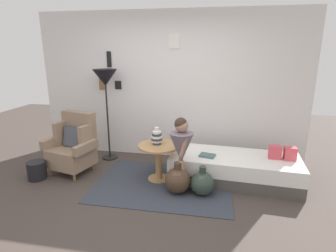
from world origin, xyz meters
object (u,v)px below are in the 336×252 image
daybed (234,168)px  magazine_basket (37,170)px  armchair (74,146)px  person_child (181,145)px  book_on_daybed (207,155)px  side_table (159,155)px  vase_striped (157,137)px  floor_lamp (105,81)px  demijohn_near (178,180)px  demijohn_far (202,183)px

daybed → magazine_basket: 3.04m
armchair → person_child: size_ratio=0.91×
book_on_daybed → side_table: bearing=-173.9°
daybed → side_table: 1.16m
daybed → vase_striped: bearing=-173.5°
vase_striped → book_on_daybed: (0.76, 0.04, -0.25)m
floor_lamp → person_child: bearing=-33.3°
floor_lamp → demijohn_near: bearing=-35.9°
demijohn_near → demijohn_far: demijohn_near is taller
vase_striped → floor_lamp: (-1.05, 0.65, 0.75)m
daybed → book_on_daybed: size_ratio=8.88×
book_on_daybed → demijohn_far: (-0.04, -0.42, -0.24)m
side_table → floor_lamp: bearing=147.7°
demijohn_far → armchair: bearing=169.4°
demijohn_far → magazine_basket: bearing=179.7°
vase_striped → demijohn_far: 0.95m
armchair → vase_striped: size_ratio=3.67×
book_on_daybed → daybed: bearing=13.0°
vase_striped → demijohn_near: size_ratio=0.58×
side_table → demijohn_far: bearing=-26.4°
daybed → person_child: person_child is taller
armchair → book_on_daybed: armchair is taller
armchair → person_child: person_child is taller
side_table → demijohn_near: bearing=-45.3°
vase_striped → armchair: bearing=179.2°
daybed → side_table: bearing=-171.4°
vase_striped → side_table: bearing=-45.8°
person_child → demijohn_far: 0.60m
magazine_basket → side_table: bearing=9.9°
floor_lamp → magazine_basket: floor_lamp is taller
person_child → book_on_daybed: 0.56m
demijohn_near → magazine_basket: 2.21m
floor_lamp → magazine_basket: bearing=-127.8°
vase_striped → daybed: bearing=6.5°
side_table → floor_lamp: 1.63m
daybed → person_child: 1.00m
vase_striped → floor_lamp: bearing=148.3°
side_table → daybed: bearing=8.6°
vase_striped → person_child: size_ratio=0.25×
daybed → book_on_daybed: 0.47m
side_table → floor_lamp: floor_lamp is taller
side_table → magazine_basket: size_ratio=2.21×
vase_striped → magazine_basket: bearing=-168.8°
side_table → demijohn_near: side_table is taller
armchair → side_table: (1.42, -0.06, -0.03)m
floor_lamp → book_on_daybed: floor_lamp is taller
vase_striped → magazine_basket: 1.94m
demijohn_near → demijohn_far: bearing=1.4°
side_table → magazine_basket: side_table is taller
floor_lamp → book_on_daybed: 2.15m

